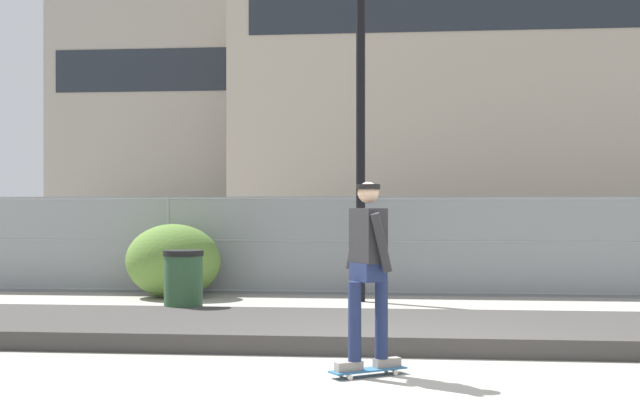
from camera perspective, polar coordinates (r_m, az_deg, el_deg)
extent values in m
plane|color=#9E998E|center=(9.10, 5.25, -10.50)|extent=(120.00, 120.00, 0.00)
cube|color=#3D3A38|center=(11.24, 5.38, -7.88)|extent=(16.41, 2.74, 0.22)
cube|color=#2D608C|center=(8.86, 3.13, -10.39)|extent=(0.78, 0.61, 0.02)
cylinder|color=silver|center=(9.07, 4.26, -10.36)|extent=(0.06, 0.06, 0.05)
cylinder|color=silver|center=(8.92, 4.88, -10.54)|extent=(0.06, 0.06, 0.05)
cylinder|color=silver|center=(8.81, 1.35, -10.68)|extent=(0.06, 0.06, 0.05)
cylinder|color=silver|center=(8.66, 1.94, -10.88)|extent=(0.06, 0.06, 0.05)
cube|color=#99999E|center=(8.99, 4.57, -10.32)|extent=(0.12, 0.14, 0.01)
cube|color=#99999E|center=(8.73, 1.64, -10.64)|extent=(0.12, 0.14, 0.01)
cube|color=gray|center=(8.96, 4.35, -9.92)|extent=(0.29, 0.24, 0.09)
cube|color=gray|center=(8.74, 1.87, -10.19)|extent=(0.29, 0.24, 0.09)
cylinder|color=#1E284C|center=(8.86, 3.99, -7.20)|extent=(0.13, 0.13, 0.78)
cylinder|color=#1E284C|center=(8.70, 2.25, -7.34)|extent=(0.13, 0.13, 0.78)
cube|color=#1E284C|center=(8.73, 3.13, -4.16)|extent=(0.39, 0.42, 0.18)
cube|color=#262628|center=(8.71, 3.13, -1.79)|extent=(0.39, 0.44, 0.54)
cylinder|color=#262628|center=(8.92, 2.31, -2.13)|extent=(0.24, 0.20, 0.58)
cylinder|color=#262628|center=(8.51, 3.99, -2.25)|extent=(0.24, 0.20, 0.58)
sphere|color=tan|center=(8.71, 3.13, 1.00)|extent=(0.21, 0.21, 0.21)
cylinder|color=black|center=(8.71, 3.13, 1.38)|extent=(0.24, 0.24, 0.05)
cylinder|color=gray|center=(17.16, -9.80, -2.37)|extent=(0.06, 0.06, 1.85)
cylinder|color=gray|center=(16.51, 5.56, 0.61)|extent=(27.24, 0.04, 0.04)
cylinder|color=gray|center=(16.52, 5.56, -2.14)|extent=(27.24, 0.04, 0.04)
cylinder|color=gray|center=(16.59, 5.55, -5.45)|extent=(27.24, 0.04, 0.04)
cube|color=gray|center=(16.52, 5.55, -2.46)|extent=(27.24, 0.01, 1.85)
cylinder|color=black|center=(15.56, 2.64, 6.98)|extent=(0.16, 0.16, 7.06)
cube|color=silver|center=(20.57, -11.14, -2.65)|extent=(4.51, 2.09, 0.70)
cube|color=#23282D|center=(20.62, -11.66, -0.79)|extent=(2.30, 1.74, 0.64)
cylinder|color=black|center=(20.96, -6.81, -3.56)|extent=(0.65, 0.28, 0.64)
cylinder|color=black|center=(19.33, -8.26, -3.87)|extent=(0.65, 0.28, 0.64)
cylinder|color=black|center=(21.90, -13.68, -3.40)|extent=(0.65, 0.28, 0.64)
cylinder|color=black|center=(20.34, -15.60, -3.68)|extent=(0.65, 0.28, 0.64)
cube|color=navy|center=(19.48, 7.76, -2.81)|extent=(4.46, 1.95, 0.70)
cube|color=#23282D|center=(19.44, 7.17, -0.84)|extent=(2.25, 1.67, 0.64)
cylinder|color=black|center=(20.48, 11.42, -3.65)|extent=(0.65, 0.26, 0.64)
cylinder|color=black|center=(18.79, 12.09, -3.99)|extent=(0.65, 0.26, 0.64)
cylinder|color=black|center=(20.31, 3.75, -3.68)|extent=(0.65, 0.26, 0.64)
cylinder|color=black|center=(18.61, 3.73, -4.03)|extent=(0.65, 0.26, 0.64)
cube|color=gray|center=(57.31, -6.29, 6.24)|extent=(19.27, 10.94, 15.46)
cube|color=#1E232B|center=(52.24, -7.58, 8.88)|extent=(17.73, 0.04, 2.50)
cube|color=#9E9384|center=(50.20, 11.79, 8.72)|extent=(28.39, 12.83, 18.28)
cube|color=#1E232B|center=(44.31, 12.66, 12.75)|extent=(26.12, 0.04, 2.50)
ellipsoid|color=#567A33|center=(16.32, -9.46, -3.39)|extent=(1.74, 1.42, 1.34)
cylinder|color=#2D5133|center=(13.04, -8.82, -5.15)|extent=(0.56, 0.56, 0.95)
cylinder|color=black|center=(13.01, -8.82, -2.89)|extent=(0.59, 0.59, 0.08)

